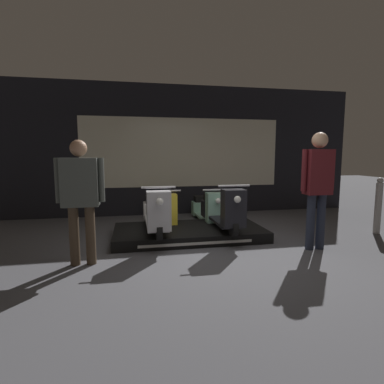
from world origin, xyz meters
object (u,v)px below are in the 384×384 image
scooter_backrow_1 (208,210)px  person_left_browsing (80,191)px  street_bollard (378,206)px  scooter_display_right (222,210)px  scooter_backrow_0 (164,211)px  person_right_browsing (318,181)px  scooter_display_left (156,213)px

scooter_backrow_1 → person_left_browsing: person_left_browsing is taller
scooter_backrow_1 → street_bollard: street_bollard is taller
scooter_display_right → scooter_backrow_0: size_ratio=1.00×
scooter_backrow_0 → scooter_display_right: bearing=-47.6°
person_left_browsing → street_bollard: person_left_browsing is taller
scooter_backrow_0 → scooter_backrow_1: bearing=0.0°
scooter_backrow_1 → street_bollard: bearing=-25.2°
scooter_display_right → person_right_browsing: person_right_browsing is taller
scooter_backrow_1 → person_right_browsing: (1.25, -2.03, 0.77)m
scooter_backrow_0 → person_left_browsing: (-1.31, -2.03, 0.70)m
person_left_browsing → person_right_browsing: person_right_browsing is taller
scooter_display_left → person_left_browsing: bearing=-137.3°
scooter_display_left → scooter_backrow_1: 1.60m
scooter_display_right → scooter_backrow_0: (-0.96, 1.05, -0.18)m
scooter_display_right → scooter_backrow_1: bearing=90.2°
scooter_display_right → scooter_backrow_1: (-0.00, 1.05, -0.18)m
street_bollard → scooter_backrow_0: bearing=160.4°
scooter_backrow_0 → person_left_browsing: 2.52m
scooter_backrow_0 → street_bollard: (3.93, -1.40, 0.22)m
scooter_backrow_1 → person_left_browsing: bearing=-138.1°
scooter_display_right → scooter_backrow_1: scooter_display_right is taller
scooter_display_right → scooter_backrow_0: bearing=132.4°
scooter_display_right → person_right_browsing: 1.70m
street_bollard → scooter_display_left: bearing=175.1°
person_right_browsing → person_left_browsing: bearing=180.0°
scooter_backrow_1 → street_bollard: (2.98, -1.40, 0.22)m
scooter_display_left → person_left_browsing: 1.54m
scooter_backrow_0 → person_left_browsing: bearing=-122.8°
person_right_browsing → scooter_backrow_0: bearing=137.3°
person_right_browsing → scooter_backrow_1: bearing=121.6°
scooter_backrow_1 → street_bollard: 3.30m
scooter_display_right → street_bollard: bearing=-6.8°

